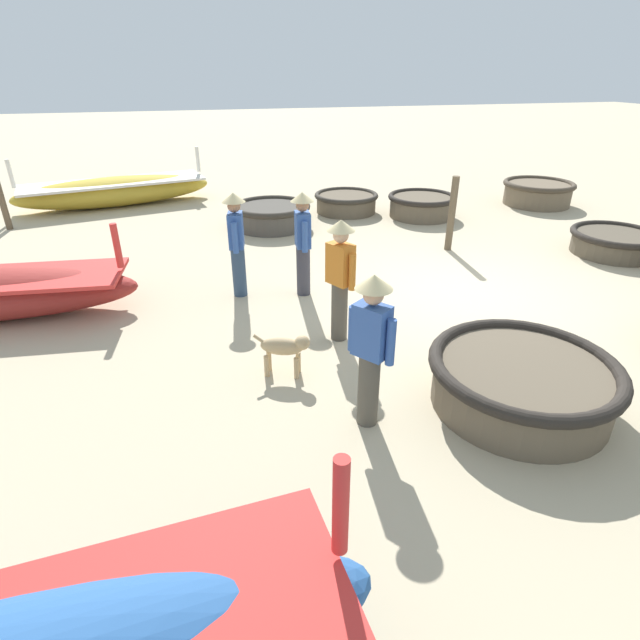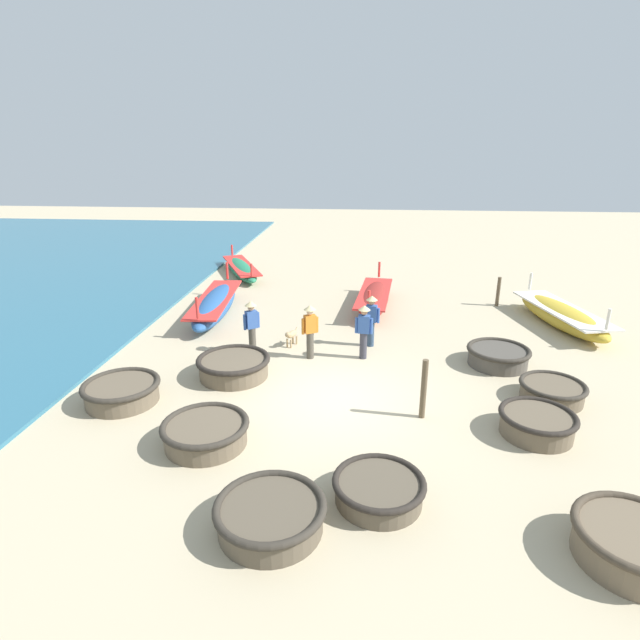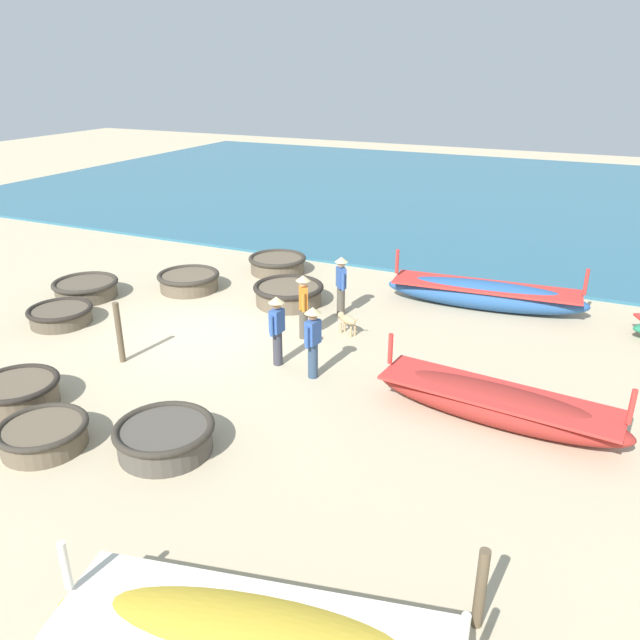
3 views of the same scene
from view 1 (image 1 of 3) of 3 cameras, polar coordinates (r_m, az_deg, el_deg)
The scene contains 15 objects.
ground_plane at distance 8.60m, azimuth 16.03°, elevation 2.95°, with size 80.00×80.00×0.00m, color #BCAD8C.
coracle_front_right at distance 13.09m, azimuth 3.01°, elevation 13.35°, with size 1.62×1.62×0.49m.
coracle_upturned at distance 12.89m, azimuth 11.54°, elevation 12.78°, with size 1.67×1.67×0.54m.
coracle_far_left at distance 11.82m, azimuth -5.58°, elevation 11.93°, with size 1.81×1.81×0.55m.
coracle_center at distance 5.86m, azimuth 22.04°, elevation -6.44°, with size 2.03×2.03×0.59m.
coracle_front_left at distance 15.02m, azimuth 23.62°, elevation 13.26°, with size 1.84×1.84×0.61m.
coracle_tilted at distance 11.58m, azimuth 30.62°, elevation 7.73°, with size 1.69×1.69×0.46m.
long_boat_ochre_hull at distance 14.76m, azimuth -22.34°, elevation 13.51°, with size 2.32×5.14×1.37m.
fisherman_standing_right at distance 7.98m, azimuth -9.53°, elevation 9.16°, with size 0.52×0.36×1.67m.
fisherman_crouching at distance 6.50m, azimuth 2.31°, elevation 5.34°, with size 0.48×0.36×1.67m.
fisherman_by_coracle at distance 7.92m, azimuth -1.98°, elevation 9.37°, with size 0.53×0.36×1.67m.
fisherman_standing_left at distance 4.88m, azimuth 5.83°, elevation -2.60°, with size 0.44×0.38×1.67m.
dog at distance 5.95m, azimuth -3.99°, elevation -3.18°, with size 0.38×0.65×0.55m.
mooring_post_inland at distance 13.57m, azimuth -32.51°, elevation 11.16°, with size 0.14×0.14×1.18m, color brown.
mooring_post_shoreline at distance 10.45m, azimuth 14.83°, elevation 11.63°, with size 0.14×0.14×1.47m, color brown.
Camera 1 is at (-6.68, 4.24, 3.36)m, focal length 28.00 mm.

